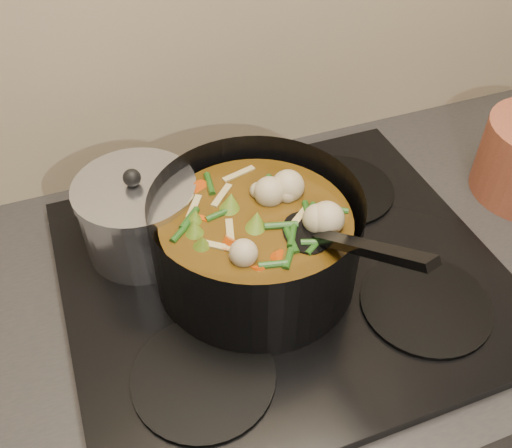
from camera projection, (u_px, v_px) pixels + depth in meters
name	position (u px, v px, depth m)	size (l,w,h in m)	color
counter	(275.00, 423.00, 1.16)	(2.64, 0.64, 0.91)	brown
stovetop	(282.00, 274.00, 0.84)	(0.62, 0.54, 0.03)	black
stockpot	(256.00, 241.00, 0.79)	(0.30, 0.38, 0.21)	black
saucepan	(139.00, 215.00, 0.83)	(0.17, 0.17, 0.14)	silver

